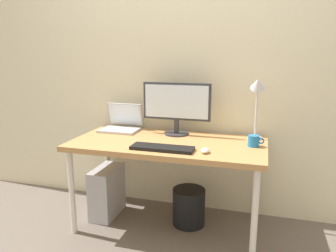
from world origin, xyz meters
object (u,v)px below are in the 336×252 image
(computer_tower, at_px, (107,192))
(laptop, at_px, (122,124))
(desk_lamp, at_px, (257,94))
(keyboard, at_px, (162,148))
(desk, at_px, (168,149))
(mouse, at_px, (205,150))
(monitor, at_px, (177,105))
(coffee_mug, at_px, (254,141))
(wastebasket, at_px, (189,207))

(computer_tower, bearing_deg, laptop, 74.37)
(desk_lamp, relative_size, keyboard, 1.13)
(desk, bearing_deg, mouse, -32.97)
(desk, xyz_separation_m, mouse, (0.32, -0.21, 0.08))
(monitor, height_order, laptop, monitor)
(laptop, xyz_separation_m, computer_tower, (-0.06, -0.21, -0.55))
(desk_lamp, height_order, keyboard, desk_lamp)
(coffee_mug, bearing_deg, laptop, 169.69)
(laptop, bearing_deg, desk, -26.72)
(laptop, bearing_deg, wastebasket, -15.13)
(mouse, xyz_separation_m, coffee_mug, (0.31, 0.25, 0.02))
(desk_lamp, xyz_separation_m, keyboard, (-0.61, -0.45, -0.35))
(desk, relative_size, wastebasket, 4.87)
(monitor, distance_m, desk_lamp, 0.64)
(desk, distance_m, laptop, 0.56)
(coffee_mug, bearing_deg, monitor, 163.48)
(desk, xyz_separation_m, desk_lamp, (0.63, 0.23, 0.42))
(desk, bearing_deg, keyboard, -84.03)
(keyboard, bearing_deg, coffee_mug, 23.47)
(desk_lamp, bearing_deg, mouse, -125.01)
(keyboard, bearing_deg, mouse, 2.08)
(keyboard, bearing_deg, computer_tower, 156.21)
(monitor, distance_m, keyboard, 0.51)
(keyboard, bearing_deg, desk, 95.97)
(laptop, xyz_separation_m, desk_lamp, (1.12, -0.02, 0.30))
(keyboard, distance_m, coffee_mug, 0.66)
(desk, relative_size, mouse, 16.23)
(mouse, bearing_deg, keyboard, -177.92)
(monitor, height_order, desk_lamp, desk_lamp)
(desk_lamp, bearing_deg, monitor, -179.91)
(computer_tower, bearing_deg, coffee_mug, 0.52)
(laptop, height_order, keyboard, laptop)
(wastebasket, bearing_deg, laptop, 164.87)
(desk_lamp, bearing_deg, keyboard, -143.49)
(mouse, bearing_deg, wastebasket, 121.04)
(computer_tower, bearing_deg, monitor, 19.42)
(desk_lamp, bearing_deg, computer_tower, -170.54)
(laptop, xyz_separation_m, coffee_mug, (1.12, -0.20, -0.02))
(mouse, xyz_separation_m, wastebasket, (-0.17, 0.28, -0.57))
(monitor, relative_size, computer_tower, 1.33)
(monitor, distance_m, laptop, 0.53)
(monitor, xyz_separation_m, mouse, (0.32, -0.44, -0.23))
(keyboard, bearing_deg, wastebasket, 66.07)
(monitor, relative_size, coffee_mug, 4.80)
(mouse, distance_m, computer_tower, 1.04)
(desk, xyz_separation_m, wastebasket, (0.15, 0.07, -0.50))
(desk, height_order, wastebasket, desk)
(desk_lamp, xyz_separation_m, wastebasket, (-0.48, -0.16, -0.91))
(keyboard, xyz_separation_m, coffee_mug, (0.61, 0.26, 0.03))
(desk_lamp, relative_size, wastebasket, 1.66)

